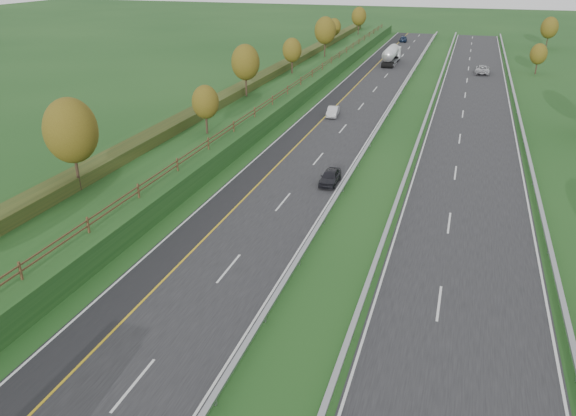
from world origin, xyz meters
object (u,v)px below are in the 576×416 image
road_tanker (391,54)px  car_small_far (403,39)px  car_dark_near (330,177)px  car_oncoming (482,69)px  car_silver_mid (333,111)px

road_tanker → car_small_far: bearing=92.8°
car_dark_near → car_small_far: 100.97m
road_tanker → car_dark_near: 67.50m
car_dark_near → car_oncoming: (13.61, 61.90, 0.09)m
car_silver_mid → car_oncoming: 42.38m
car_silver_mid → car_small_far: car_silver_mid is taller
car_silver_mid → road_tanker: bearing=82.6°
car_oncoming → car_dark_near: bearing=79.0°
car_small_far → road_tanker: bearing=-90.0°
car_oncoming → road_tanker: bearing=-16.1°
road_tanker → car_oncoming: size_ratio=2.06×
car_dark_near → car_silver_mid: bearing=102.2°
car_dark_near → car_silver_mid: (-5.46, 24.06, -0.03)m
car_dark_near → car_small_far: bearing=92.5°
car_silver_mid → car_oncoming: (19.07, 37.84, 0.12)m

